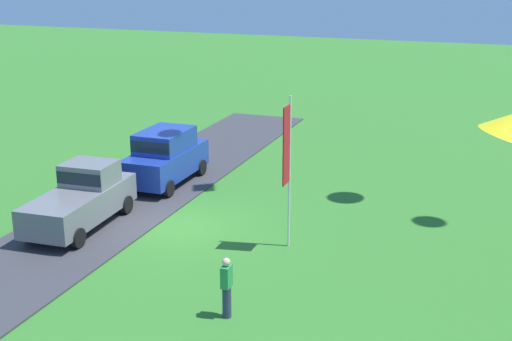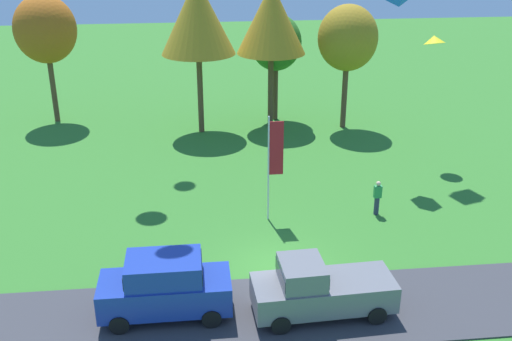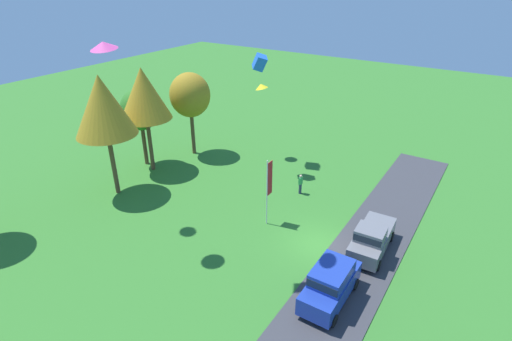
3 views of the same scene
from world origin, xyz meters
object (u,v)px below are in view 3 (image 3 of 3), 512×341
Objects in this scene: kite_delta_near_flag at (261,86)px; tree_lone_near at (144,94)px; tree_right_of_center at (103,106)px; flag_banner at (269,183)px; tree_center_back at (190,95)px; kite_delta_mid_center at (103,45)px; car_suv_mid_row at (331,282)px; tree_left_of_center at (140,110)px; kite_box_trailing_tail at (260,62)px; car_pickup_by_flagpole at (372,238)px; person_watching_sky at (300,184)px.

tree_lone_near is at bearing 140.49° from kite_delta_near_flag.
flag_banner is at bearing -76.59° from tree_right_of_center.
tree_center_back is 14.37m from flag_banner.
kite_delta_mid_center is (-3.80, -6.31, 5.46)m from tree_right_of_center.
car_suv_mid_row is 0.64× the size of tree_left_of_center.
kite_box_trailing_tail is at bearing -86.19° from tree_center_back.
car_pickup_by_flagpole is 21.65m from tree_lone_near.
tree_center_back is (9.45, -0.12, -1.50)m from tree_right_of_center.
kite_delta_mid_center is at bearing -178.76° from kite_delta_near_flag.
flag_banner is 12.37m from kite_delta_near_flag.
kite_box_trailing_tail is at bearing -37.13° from tree_right_of_center.
kite_delta_near_flag reaches higher than car_suv_mid_row.
tree_lone_near is 5.01m from tree_center_back.
car_suv_mid_row is 0.47× the size of tree_right_of_center.
tree_center_back is at bearing 60.09° from car_suv_mid_row.
person_watching_sky is at bearing 59.21° from car_pickup_by_flagpole.
tree_left_of_center is 4.86m from tree_center_back.
flag_banner is (-0.59, 7.39, 2.10)m from car_pickup_by_flagpole.
kite_delta_near_flag is (3.27, -5.84, 0.98)m from tree_center_back.
flag_banner is 13.45m from kite_delta_mid_center.
kite_delta_mid_center reaches higher than tree_right_of_center.
car_pickup_by_flagpole is 0.71× the size of tree_left_of_center.
car_pickup_by_flagpole is 2.97× the size of person_watching_sky.
tree_left_of_center is at bearing 100.82° from person_watching_sky.
tree_left_of_center is 11.60m from kite_box_trailing_tail.
tree_right_of_center is 5.95m from tree_left_of_center.
tree_right_of_center is (1.73, 19.54, 6.12)m from car_suv_mid_row.
tree_lone_near is 2.31m from tree_left_of_center.
kite_delta_mid_center reaches higher than person_watching_sky.
kite_box_trailing_tail is (1.96, 5.21, 8.84)m from person_watching_sky.
car_pickup_by_flagpole is at bearing -79.79° from tree_right_of_center.
car_pickup_by_flagpole is 0.63× the size of tree_center_back.
kite_box_trailing_tail is (4.79, -9.60, 4.43)m from tree_left_of_center.
tree_center_back is (4.80, -0.82, -1.17)m from tree_lone_near.
kite_delta_near_flag is (8.07, -6.65, -0.19)m from tree_lone_near.
tree_left_of_center reaches higher than car_pickup_by_flagpole.
car_pickup_by_flagpole is 1.00× the size of flag_banner.
person_watching_sky is at bearing 35.02° from car_suv_mid_row.
kite_box_trailing_tail is at bearing 69.43° from person_watching_sky.
person_watching_sky is at bearing -76.06° from tree_lone_near.
tree_right_of_center is at bearing 179.30° from tree_center_back.
person_watching_sky is at bearing -124.90° from kite_delta_near_flag.
flag_banner reaches higher than car_pickup_by_flagpole.
tree_lone_near is at bearing 8.61° from tree_right_of_center.
car_pickup_by_flagpole is at bearing -93.98° from tree_left_of_center.
tree_center_back is 8.34m from kite_box_trailing_tail.
tree_left_of_center is (1.54, 22.14, 4.18)m from car_pickup_by_flagpole.
kite_delta_mid_center is (-6.82, 6.38, 9.67)m from flag_banner.
kite_delta_mid_center is (-8.45, -7.01, 5.79)m from tree_lone_near.
tree_right_of_center is 12.68m from kite_box_trailing_tail.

